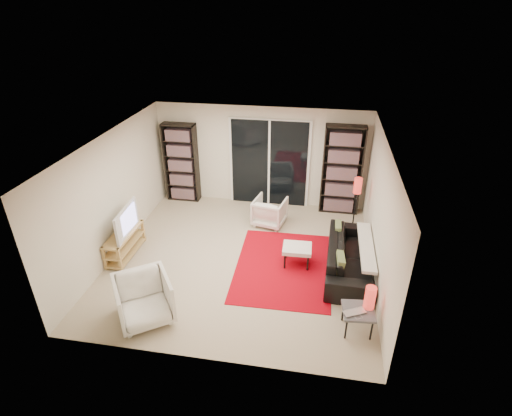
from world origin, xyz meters
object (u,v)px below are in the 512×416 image
(bookshelf_left, at_px, (181,163))
(tv_stand, at_px, (125,243))
(sofa, at_px, (350,256))
(armchair_back, at_px, (270,211))
(ottoman, at_px, (297,249))
(armchair_front, at_px, (144,299))
(bookshelf_right, at_px, (342,170))
(side_table, at_px, (358,312))
(floor_lamp, at_px, (357,192))

(bookshelf_left, height_order, tv_stand, bookshelf_left)
(tv_stand, bearing_deg, sofa, 3.10)
(armchair_back, bearing_deg, sofa, 151.34)
(armchair_back, distance_m, ottoman, 1.62)
(armchair_back, xyz_separation_m, armchair_front, (-1.54, -3.31, 0.07))
(bookshelf_right, bearing_deg, sofa, -85.63)
(armchair_back, bearing_deg, bookshelf_left, -9.33)
(tv_stand, distance_m, side_table, 4.63)
(side_table, bearing_deg, tv_stand, 163.56)
(sofa, relative_size, floor_lamp, 1.68)
(bookshelf_left, relative_size, floor_lamp, 1.56)
(side_table, bearing_deg, sofa, 92.46)
(armchair_back, relative_size, side_table, 1.33)
(tv_stand, xyz_separation_m, armchair_back, (2.66, 1.69, 0.05))
(tv_stand, distance_m, floor_lamp, 4.87)
(side_table, bearing_deg, bookshelf_right, 93.61)
(bookshelf_right, distance_m, sofa, 2.46)
(bookshelf_right, xyz_separation_m, ottoman, (-0.81, -2.33, -0.71))
(bookshelf_right, height_order, floor_lamp, bookshelf_right)
(sofa, height_order, armchair_front, armchair_front)
(ottoman, bearing_deg, tv_stand, -175.87)
(armchair_front, xyz_separation_m, floor_lamp, (3.39, 3.34, 0.56))
(bookshelf_left, distance_m, floor_lamp, 4.25)
(bookshelf_right, bearing_deg, armchair_front, -126.25)
(bookshelf_left, xyz_separation_m, ottoman, (3.04, -2.33, -0.63))
(tv_stand, height_order, sofa, sofa)
(bookshelf_left, relative_size, bookshelf_right, 0.93)
(sofa, relative_size, ottoman, 3.81)
(armchair_front, bearing_deg, bookshelf_left, 65.82)
(sofa, distance_m, side_table, 1.55)
(armchair_front, height_order, ottoman, armchair_front)
(armchair_front, height_order, floor_lamp, floor_lamp)
(side_table, distance_m, floor_lamp, 3.09)
(sofa, xyz_separation_m, floor_lamp, (0.13, 1.49, 0.63))
(side_table, bearing_deg, bookshelf_left, 136.50)
(sofa, bearing_deg, bookshelf_left, 62.13)
(armchair_front, bearing_deg, armchair_back, 30.37)
(armchair_front, bearing_deg, tv_stand, 90.08)
(bookshelf_left, bearing_deg, armchair_back, -20.94)
(bookshelf_right, xyz_separation_m, armchair_front, (-3.08, -4.19, -0.67))
(ottoman, bearing_deg, side_table, -55.95)
(armchair_back, bearing_deg, floor_lamp, -167.32)
(sofa, distance_m, armchair_front, 3.75)
(armchair_back, bearing_deg, side_table, 132.29)
(sofa, xyz_separation_m, armchair_back, (-1.71, 1.45, 0.01))
(bookshelf_left, distance_m, ottoman, 3.88)
(tv_stand, bearing_deg, armchair_back, 32.38)
(tv_stand, height_order, floor_lamp, floor_lamp)
(armchair_back, height_order, ottoman, armchair_back)
(sofa, height_order, floor_lamp, floor_lamp)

